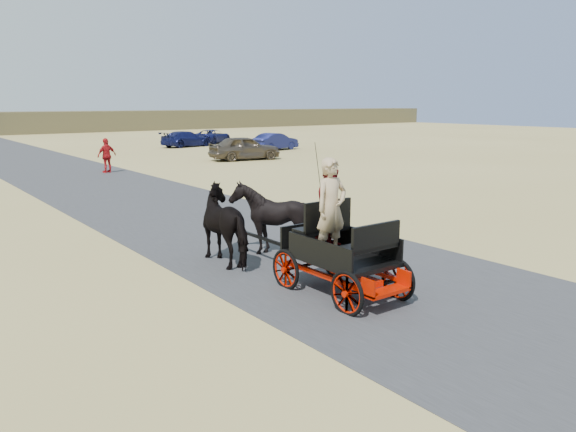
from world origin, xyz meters
TOP-DOWN VIEW (x-y plane):
  - ground at (0.00, 0.00)m, footprint 140.00×140.00m
  - road at (0.00, 0.00)m, footprint 6.00×140.00m
  - carriage at (-1.09, 0.24)m, footprint 1.30×2.40m
  - horse_left at (-1.64, 3.24)m, footprint 0.91×2.01m
  - horse_right at (-0.54, 3.24)m, footprint 1.37×1.54m
  - driver_man at (-1.29, 0.29)m, footprint 0.66×0.43m
  - passenger_woman at (-0.79, 0.84)m, footprint 0.77×0.60m
  - pedestrian at (1.76, 20.68)m, footprint 1.08×0.64m
  - car_a at (10.68, 21.94)m, footprint 4.53×2.40m
  - car_b at (16.30, 26.57)m, footprint 3.99×2.07m
  - car_c at (12.53, 33.34)m, footprint 4.48×2.47m
  - car_d at (16.13, 35.67)m, footprint 4.53×3.96m

SIDE VIEW (x-z plane):
  - ground at x=0.00m, z-range 0.00..0.00m
  - road at x=0.00m, z-range 0.00..0.01m
  - carriage at x=-1.09m, z-range 0.00..0.72m
  - car_d at x=16.13m, z-range 0.00..1.16m
  - car_c at x=12.53m, z-range 0.00..1.23m
  - car_b at x=16.30m, z-range 0.00..1.25m
  - car_a at x=10.68m, z-range 0.00..1.47m
  - horse_left at x=-1.64m, z-range 0.00..1.70m
  - horse_right at x=-0.54m, z-range 0.00..1.70m
  - pedestrian at x=1.76m, z-range 0.00..1.73m
  - passenger_woman at x=-0.79m, z-range 0.72..2.30m
  - driver_man at x=-1.29m, z-range 0.72..2.52m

